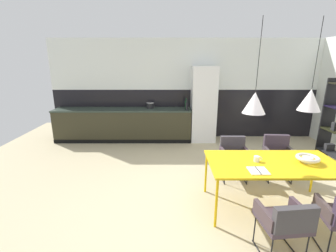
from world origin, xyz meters
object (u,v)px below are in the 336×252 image
Objects in this scene: open_book at (258,171)px; bottle_wine_green at (187,106)px; armchair_by_stool at (233,152)px; armchair_far_side at (277,151)px; pendant_lamp_over_table_far at (310,100)px; mug_tall_blue at (257,159)px; bottle_vinegar_dark at (186,105)px; armchair_corner_seat at (286,219)px; refrigerator_column at (203,104)px; fruit_bowl at (307,158)px; dining_table at (273,165)px; pendant_lamp_over_table_near at (254,103)px; cooking_pot at (150,105)px.

open_book is 0.87× the size of bottle_wine_green.
armchair_far_side is (0.82, 0.02, 0.01)m from armchair_by_stool.
armchair_far_side is 1.50m from pendant_lamp_over_table_far.
open_book is 0.33m from mug_tall_blue.
open_book is 2.05× the size of mug_tall_blue.
pendant_lamp_over_table_far is at bearing -65.46° from bottle_vinegar_dark.
open_book is 0.21× the size of pendant_lamp_over_table_far.
mug_tall_blue is 3.03m from bottle_wine_green.
armchair_corner_seat is at bearing -123.29° from pendant_lamp_over_table_far.
refrigerator_column is 3.44m from open_book.
refrigerator_column is 3.32m from fruit_bowl.
mug_tall_blue reaches higher than dining_table.
pendant_lamp_over_table_near is at bearing -77.94° from bottle_vinegar_dark.
armchair_corner_seat reaches higher than dining_table.
bottle_wine_green is at bearing 102.46° from pendant_lamp_over_table_near.
refrigerator_column reaches higher than armchair_far_side.
armchair_far_side is (0.77, 1.92, 0.02)m from armchair_corner_seat.
cooking_pot is at bearing 171.10° from bottle_vinegar_dark.
armchair_by_stool is at bearing 85.92° from pendant_lamp_over_table_near.
refrigerator_column is 7.08× the size of bottle_wine_green.
armchair_corner_seat is 2.62× the size of bottle_wine_green.
refrigerator_column is 0.50m from bottle_wine_green.
armchair_far_side is 1.24m from mug_tall_blue.
pendant_lamp_over_table_near is (0.66, -3.11, 0.60)m from bottle_vinegar_dark.
armchair_by_stool reaches higher than dining_table.
armchair_far_side is (0.52, 0.97, -0.18)m from dining_table.
dining_table is 1.54× the size of pendant_lamp_over_table_near.
pendant_lamp_over_table_near is at bearing -157.59° from mug_tall_blue.
armchair_far_side is 2.67m from bottle_vinegar_dark.
open_book is at bearing -160.85° from fruit_bowl.
fruit_bowl is 0.86m from open_book.
bottle_wine_green is at bearing -157.28° from refrigerator_column.
cooking_pot is 1.02m from bottle_wine_green.
cooking_pot is at bearing 121.84° from dining_table.
refrigerator_column reaches higher than armchair_corner_seat.
armchair_by_stool is at bearing -71.04° from bottle_vinegar_dark.
pendant_lamp_over_table_far reaches higher than dining_table.
dining_table is 0.25m from mug_tall_blue.
refrigerator_column is 1.08× the size of dining_table.
cooking_pot is (-1.71, 2.29, 0.45)m from armchair_by_stool.
armchair_by_stool is 3.74× the size of cooking_pot.
refrigerator_column reaches higher than armchair_by_stool.
pendant_lamp_over_table_near is (-0.07, -0.97, 1.10)m from armchair_by_stool.
refrigerator_column reaches higher than mug_tall_blue.
bottle_vinegar_dark is at bearing -172.67° from refrigerator_column.
pendant_lamp_over_table_near is 0.75m from pendant_lamp_over_table_far.
cooking_pot is at bearing 115.57° from open_book.
refrigerator_column is 3.21m from dining_table.
armchair_far_side is 2.83× the size of bottle_wine_green.
dining_table is at bearing -179.75° from fruit_bowl.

